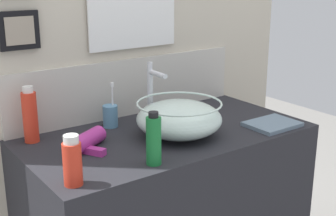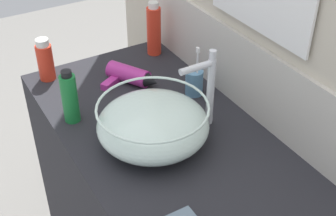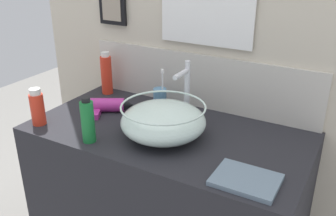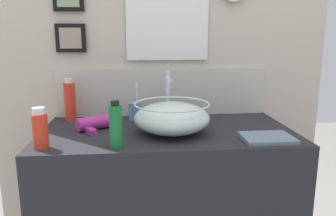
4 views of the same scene
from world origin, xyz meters
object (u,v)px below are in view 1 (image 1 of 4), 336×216
object	(u,v)px
faucet	(152,89)
toothbrush_cup	(110,116)
spray_bottle	(154,140)
shampoo_bottle	(72,162)
soap_dispenser	(30,116)
hair_drier	(90,140)
glass_bowl_sink	(179,118)
hand_towel	(272,124)

from	to	relation	value
faucet	toothbrush_cup	distance (m)	0.20
faucet	toothbrush_cup	size ratio (longest dim) A/B	1.40
spray_bottle	shampoo_bottle	size ratio (longest dim) A/B	1.15
soap_dispenser	spray_bottle	bearing A→B (deg)	-59.96
hair_drier	shampoo_bottle	world-z (taller)	shampoo_bottle
glass_bowl_sink	faucet	distance (m)	0.20
glass_bowl_sink	spray_bottle	distance (m)	0.29
hand_towel	soap_dispenser	bearing A→B (deg)	154.96
shampoo_bottle	hand_towel	bearing A→B (deg)	1.36
faucet	hair_drier	world-z (taller)	faucet
faucet	spray_bottle	bearing A→B (deg)	-123.10
glass_bowl_sink	hand_towel	size ratio (longest dim) A/B	1.60
faucet	shampoo_bottle	world-z (taller)	faucet
glass_bowl_sink	soap_dispenser	bearing A→B (deg)	150.73
glass_bowl_sink	soap_dispenser	world-z (taller)	soap_dispenser
soap_dispenser	shampoo_bottle	distance (m)	0.43
toothbrush_cup	shampoo_bottle	world-z (taller)	toothbrush_cup
soap_dispenser	shampoo_bottle	bearing A→B (deg)	-93.82
faucet	toothbrush_cup	xyz separation A→B (m)	(-0.16, 0.06, -0.10)
faucet	toothbrush_cup	bearing A→B (deg)	158.95
toothbrush_cup	hand_towel	size ratio (longest dim) A/B	0.90
hand_towel	glass_bowl_sink	bearing A→B (deg)	160.79
glass_bowl_sink	toothbrush_cup	world-z (taller)	toothbrush_cup
toothbrush_cup	spray_bottle	bearing A→B (deg)	-99.35
faucet	soap_dispenser	bearing A→B (deg)	170.11
glass_bowl_sink	shampoo_bottle	world-z (taller)	shampoo_bottle
glass_bowl_sink	spray_bottle	bearing A→B (deg)	-144.11
spray_bottle	hand_towel	distance (m)	0.62
shampoo_bottle	toothbrush_cup	bearing A→B (deg)	48.99
soap_dispenser	hand_towel	xyz separation A→B (m)	(0.86, -0.40, -0.09)
toothbrush_cup	soap_dispenser	xyz separation A→B (m)	(-0.32, 0.02, 0.05)
faucet	spray_bottle	distance (m)	0.43
glass_bowl_sink	toothbrush_cup	xyz separation A→B (m)	(-0.16, 0.25, -0.02)
glass_bowl_sink	hand_towel	distance (m)	0.41
hair_drier	soap_dispenser	world-z (taller)	soap_dispenser
hair_drier	shampoo_bottle	xyz separation A→B (m)	(-0.18, -0.25, 0.05)
shampoo_bottle	hand_towel	size ratio (longest dim) A/B	0.77
faucet	hair_drier	bearing A→B (deg)	-164.00
glass_bowl_sink	toothbrush_cup	bearing A→B (deg)	123.04
glass_bowl_sink	hair_drier	bearing A→B (deg)	164.61
toothbrush_cup	glass_bowl_sink	bearing A→B (deg)	-56.96
spray_bottle	soap_dispenser	size ratio (longest dim) A/B	0.85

